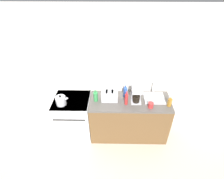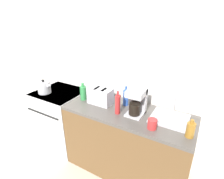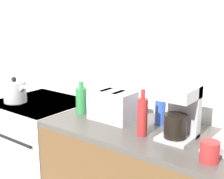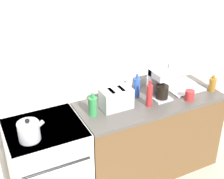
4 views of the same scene
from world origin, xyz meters
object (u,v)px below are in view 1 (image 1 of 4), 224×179
object	(u,v)px
kettle	(61,101)
coffee_maker	(136,94)
bottle_green	(96,96)
cup_red	(151,105)
toaster	(110,96)
bottle_red	(126,99)
bottle_blue	(125,92)
stove	(74,116)
bottle_amber	(170,102)

from	to	relation	value
kettle	coffee_maker	world-z (taller)	coffee_maker
bottle_green	coffee_maker	bearing A→B (deg)	0.98
cup_red	bottle_green	bearing A→B (deg)	170.30
toaster	bottle_red	xyz separation A→B (m)	(0.32, -0.11, 0.02)
bottle_blue	bottle_green	xyz separation A→B (m)	(-0.57, -0.14, -0.01)
kettle	cup_red	bearing A→B (deg)	-2.01
stove	bottle_blue	bearing A→B (deg)	7.11
bottle_red	bottle_blue	bearing A→B (deg)	92.08
toaster	bottle_red	world-z (taller)	bottle_red
bottle_amber	bottle_green	distance (m)	1.39
toaster	cup_red	bearing A→B (deg)	-14.64
coffee_maker	cup_red	world-z (taller)	coffee_maker
kettle	bottle_red	distance (m)	1.22
bottle_blue	bottle_amber	bearing A→B (deg)	-18.36
bottle_amber	bottle_blue	size ratio (longest dim) A/B	0.73
stove	coffee_maker	xyz separation A→B (m)	(1.26, 0.00, 0.62)
stove	coffee_maker	world-z (taller)	coffee_maker
coffee_maker	bottle_blue	world-z (taller)	coffee_maker
toaster	cup_red	xyz separation A→B (m)	(0.76, -0.20, -0.05)
coffee_maker	bottle_blue	xyz separation A→B (m)	(-0.20, 0.13, -0.06)
coffee_maker	bottle_amber	distance (m)	0.63
stove	bottle_red	size ratio (longest dim) A/B	3.22
toaster	bottle_amber	bearing A→B (deg)	-7.58
bottle_red	coffee_maker	bearing A→B (deg)	28.44
toaster	bottle_blue	distance (m)	0.33
bottle_blue	bottle_green	world-z (taller)	bottle_blue
stove	bottle_blue	world-z (taller)	bottle_blue
bottle_blue	kettle	bearing A→B (deg)	-167.83
bottle_red	bottle_blue	size ratio (longest dim) A/B	1.11
bottle_amber	bottle_green	world-z (taller)	bottle_green
stove	cup_red	bearing A→B (deg)	-7.07
bottle_amber	bottle_blue	bearing A→B (deg)	161.64
kettle	coffee_maker	distance (m)	1.42
stove	cup_red	world-z (taller)	cup_red
coffee_maker	toaster	bearing A→B (deg)	178.84
coffee_maker	bottle_red	size ratio (longest dim) A/B	1.10
coffee_maker	bottle_red	world-z (taller)	coffee_maker
kettle	coffee_maker	xyz separation A→B (m)	(1.41, 0.13, 0.08)
bottle_red	stove	bearing A→B (deg)	174.51
coffee_maker	bottle_amber	xyz separation A→B (m)	(0.61, -0.14, -0.09)
coffee_maker	bottle_green	xyz separation A→B (m)	(-0.77, -0.01, -0.06)
coffee_maker	bottle_green	distance (m)	0.78
toaster	cup_red	world-z (taller)	toaster
cup_red	stove	bearing A→B (deg)	172.93
coffee_maker	bottle_blue	bearing A→B (deg)	146.92
kettle	bottle_green	size ratio (longest dim) A/B	0.98
bottle_red	bottle_green	distance (m)	0.59
kettle	cup_red	size ratio (longest dim) A/B	2.18
coffee_maker	bottle_red	distance (m)	0.22
coffee_maker	bottle_red	xyz separation A→B (m)	(-0.19, -0.10, -0.04)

